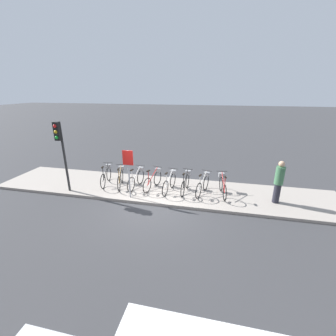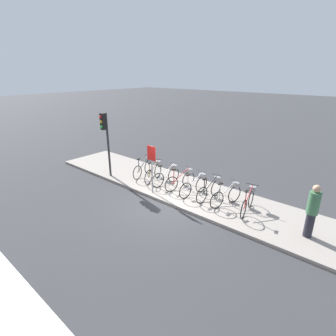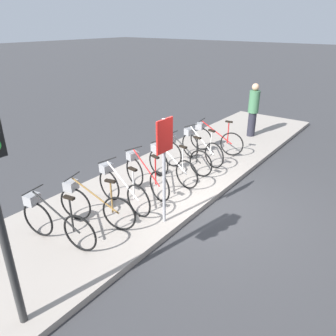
% 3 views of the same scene
% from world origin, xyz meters
% --- Properties ---
extents(ground_plane, '(120.00, 120.00, 0.00)m').
position_xyz_m(ground_plane, '(0.00, 0.00, 0.00)').
color(ground_plane, '#38383A').
extents(sidewalk, '(15.48, 2.88, 0.12)m').
position_xyz_m(sidewalk, '(0.00, 1.44, 0.06)').
color(sidewalk, '#9E9389').
rests_on(sidewalk, ground_plane).
extents(parked_bicycle_0, '(0.48, 1.62, 1.01)m').
position_xyz_m(parked_bicycle_0, '(-2.70, 1.44, 0.56)').
color(parked_bicycle_0, black).
rests_on(parked_bicycle_0, sidewalk).
extents(parked_bicycle_1, '(0.59, 1.59, 1.01)m').
position_xyz_m(parked_bicycle_1, '(-1.92, 1.34, 0.56)').
color(parked_bicycle_1, black).
rests_on(parked_bicycle_1, sidewalk).
extents(parked_bicycle_2, '(0.46, 1.63, 1.01)m').
position_xyz_m(parked_bicycle_2, '(-1.13, 1.38, 0.56)').
color(parked_bicycle_2, black).
rests_on(parked_bicycle_2, sidewalk).
extents(parked_bicycle_3, '(0.56, 1.60, 1.01)m').
position_xyz_m(parked_bicycle_3, '(-0.34, 1.42, 0.56)').
color(parked_bicycle_3, black).
rests_on(parked_bicycle_3, sidewalk).
extents(parked_bicycle_4, '(0.46, 1.63, 1.01)m').
position_xyz_m(parked_bicycle_4, '(0.45, 1.30, 0.56)').
color(parked_bicycle_4, black).
rests_on(parked_bicycle_4, sidewalk).
extents(parked_bicycle_5, '(0.46, 1.64, 1.01)m').
position_xyz_m(parked_bicycle_5, '(1.15, 1.39, 0.56)').
color(parked_bicycle_5, black).
rests_on(parked_bicycle_5, sidewalk).
extents(parked_bicycle_6, '(0.59, 1.59, 1.01)m').
position_xyz_m(parked_bicycle_6, '(1.92, 1.37, 0.56)').
color(parked_bicycle_6, black).
rests_on(parked_bicycle_6, sidewalk).
extents(parked_bicycle_7, '(0.46, 1.63, 1.01)m').
position_xyz_m(parked_bicycle_7, '(2.75, 1.41, 0.56)').
color(parked_bicycle_7, black).
rests_on(parked_bicycle_7, sidewalk).
extents(pedestrian, '(0.34, 0.34, 1.75)m').
position_xyz_m(pedestrian, '(4.86, 1.15, 1.05)').
color(pedestrian, '#23232D').
rests_on(pedestrian, sidewalk).
extents(traffic_light, '(0.24, 0.40, 3.10)m').
position_xyz_m(traffic_light, '(-3.99, 0.23, 2.36)').
color(traffic_light, '#2D2D2D').
rests_on(traffic_light, sidewalk).
extents(sign_post, '(0.44, 0.07, 2.05)m').
position_xyz_m(sign_post, '(-1.05, 0.29, 1.52)').
color(sign_post, '#99999E').
rests_on(sign_post, sidewalk).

